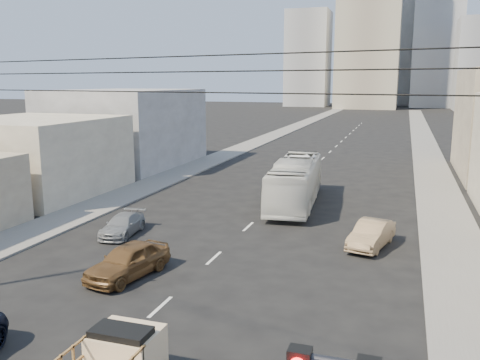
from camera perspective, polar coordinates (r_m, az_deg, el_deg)
The scene contains 15 objects.
sidewalk_left at distance 82.07m, azimuth 3.29°, elevation 4.83°, with size 3.50×180.00×0.12m, color slate.
sidewalk_right at distance 79.50m, azimuth 19.95°, elevation 3.99°, with size 3.50×180.00×0.12m, color slate.
lane_dashes at distance 63.21m, azimuth 9.72°, elevation 2.80°, with size 0.15×104.00×0.01m.
city_bus at distance 37.06m, azimuth 6.24°, elevation -0.20°, with size 2.81×12.02×3.35m, color silver.
sedan_brown at distance 24.02m, azimuth -12.46°, elevation -8.84°, with size 1.83×4.55×1.55m, color brown.
sedan_tan at distance 28.47m, azimuth 14.53°, elevation -5.92°, with size 1.50×4.31×1.42m, color #987B59.
sedan_grey at distance 30.54m, azimuth -13.06°, elevation -4.95°, with size 1.63×4.01×1.16m, color gray.
overhead_wires at distance 13.69m, azimuth -22.64°, elevation 10.82°, with size 23.01×5.02×0.72m.
bldg_left_mid at distance 43.52m, azimuth -22.07°, elevation 2.49°, with size 11.00×12.00×6.00m, color #ADA28C.
bldg_left_far at distance 55.91m, azimuth -12.67°, elevation 5.77°, with size 12.00×16.00×8.00m, color gray.
high_rise_tower at distance 180.67m, azimuth 14.38°, elevation 17.37°, with size 20.00×20.00×60.00m, color tan.
midrise_ne at distance 194.51m, azimuth 21.19°, elevation 13.55°, with size 16.00×16.00×40.00m, color #93959B.
midrise_nw at distance 192.32m, azimuth 7.66°, elevation 13.31°, with size 15.00×15.00×34.00m, color #93959B.
midrise_back at distance 209.40m, azimuth 17.64°, elevation 14.08°, with size 18.00×18.00×44.00m, color gray.
midrise_east at distance 175.33m, azimuth 25.39°, elevation 11.63°, with size 14.00×14.00×28.00m, color #93959B.
Camera 1 is at (8.82, -8.97, 8.80)m, focal length 38.00 mm.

